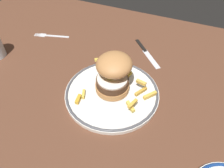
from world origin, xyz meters
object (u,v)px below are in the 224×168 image
at_px(fork, 51,36).
at_px(burger, 113,73).
at_px(dinner_plate, 112,93).
at_px(knife, 145,51).

bearing_deg(fork, burger, -27.17).
bearing_deg(burger, dinner_plate, -79.16).
height_order(fork, knife, knife).
xyz_separation_m(dinner_plate, fork, (-0.35, 0.20, -0.01)).
bearing_deg(dinner_plate, fork, 150.81).
xyz_separation_m(burger, fork, (-0.35, 0.18, -0.07)).
distance_m(dinner_plate, burger, 0.07).
bearing_deg(fork, knife, 7.48).
bearing_deg(knife, burger, -98.61).
xyz_separation_m(fork, knife, (0.38, 0.05, 0.00)).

